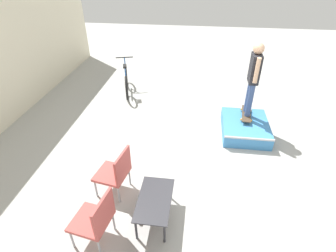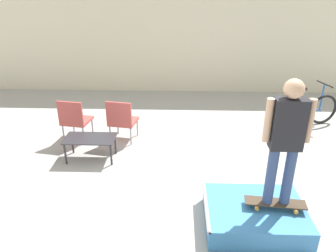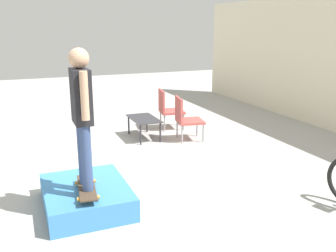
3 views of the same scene
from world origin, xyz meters
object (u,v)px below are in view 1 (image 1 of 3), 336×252
(patio_chair_left, at_px, (96,218))
(patio_chair_right, at_px, (116,171))
(person_skater, at_px, (254,75))
(coffee_table, at_px, (155,201))
(skate_ramp_box, at_px, (245,127))
(bicycle, at_px, (126,81))
(skateboard_on_ramp, at_px, (246,114))

(patio_chair_left, relative_size, patio_chair_right, 1.00)
(person_skater, relative_size, coffee_table, 1.81)
(skate_ramp_box, bearing_deg, patio_chair_left, 142.17)
(patio_chair_left, relative_size, bicycle, 0.55)
(coffee_table, xyz_separation_m, patio_chair_right, (0.47, 0.75, 0.11))
(patio_chair_left, height_order, bicycle, bicycle)
(coffee_table, distance_m, bicycle, 4.75)
(person_skater, xyz_separation_m, coffee_table, (-2.91, 1.73, -1.00))
(person_skater, xyz_separation_m, patio_chair_left, (-3.41, 2.48, -0.89))
(patio_chair_left, bearing_deg, bicycle, -160.05)
(person_skater, bearing_deg, bicycle, 65.77)
(coffee_table, xyz_separation_m, patio_chair_left, (-0.50, 0.75, 0.11))
(person_skater, bearing_deg, skate_ramp_box, 174.58)
(person_skater, bearing_deg, skateboard_on_ramp, 0.00)
(patio_chair_left, xyz_separation_m, patio_chair_right, (0.96, 0.00, 0.00))
(skateboard_on_ramp, height_order, bicycle, bicycle)
(coffee_table, bearing_deg, skateboard_on_ramp, -30.73)
(skateboard_on_ramp, distance_m, person_skater, 1.00)
(person_skater, distance_m, patio_chair_right, 3.59)
(skateboard_on_ramp, distance_m, patio_chair_right, 3.48)
(person_skater, height_order, bicycle, person_skater)
(patio_chair_left, height_order, patio_chair_right, same)
(skate_ramp_box, height_order, skateboard_on_ramp, skateboard_on_ramp)
(skate_ramp_box, bearing_deg, coffee_table, 147.35)
(coffee_table, distance_m, patio_chair_left, 0.91)
(skate_ramp_box, relative_size, coffee_table, 1.45)
(skateboard_on_ramp, relative_size, patio_chair_left, 0.90)
(person_skater, relative_size, bicycle, 1.03)
(skateboard_on_ramp, bearing_deg, coffee_table, 155.53)
(person_skater, height_order, patio_chair_right, person_skater)
(person_skater, bearing_deg, patio_chair_left, 144.28)
(patio_chair_left, xyz_separation_m, bicycle, (4.95, 0.90, -0.12))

